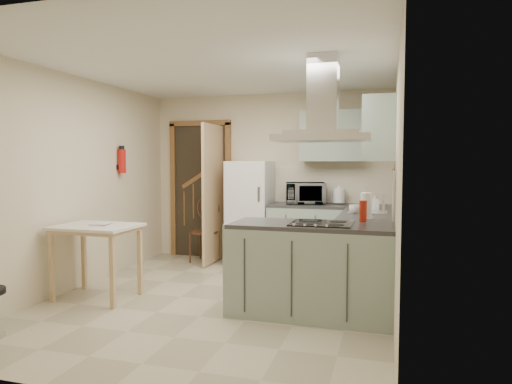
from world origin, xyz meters
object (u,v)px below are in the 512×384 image
(fridge, at_px, (250,213))
(drop_leaf_table, at_px, (97,262))
(bentwood_chair, at_px, (204,232))
(peninsula, at_px, (311,269))
(extractor_hood, at_px, (323,138))
(microwave, at_px, (305,193))

(fridge, height_order, drop_leaf_table, fridge)
(drop_leaf_table, distance_m, bentwood_chair, 2.07)
(peninsula, xyz_separation_m, extractor_hood, (0.10, 0.00, 1.27))
(fridge, bearing_deg, peninsula, -58.26)
(drop_leaf_table, relative_size, bentwood_chair, 0.97)
(drop_leaf_table, bearing_deg, bentwood_chair, 78.90)
(extractor_hood, relative_size, microwave, 1.66)
(bentwood_chair, distance_m, microwave, 1.62)
(drop_leaf_table, bearing_deg, microwave, 48.43)
(microwave, bearing_deg, peninsula, -92.71)
(peninsula, relative_size, microwave, 2.85)
(extractor_hood, bearing_deg, bentwood_chair, 136.55)
(peninsula, distance_m, drop_leaf_table, 2.34)
(peninsula, distance_m, bentwood_chair, 2.71)
(peninsula, bearing_deg, extractor_hood, 0.00)
(fridge, bearing_deg, bentwood_chair, -174.47)
(peninsula, bearing_deg, fridge, 121.74)
(bentwood_chair, xyz_separation_m, microwave, (1.50, 0.10, 0.61))
(extractor_hood, bearing_deg, fridge, 123.79)
(fridge, distance_m, microwave, 0.86)
(peninsula, distance_m, extractor_hood, 1.27)
(microwave, bearing_deg, fridge, 167.72)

